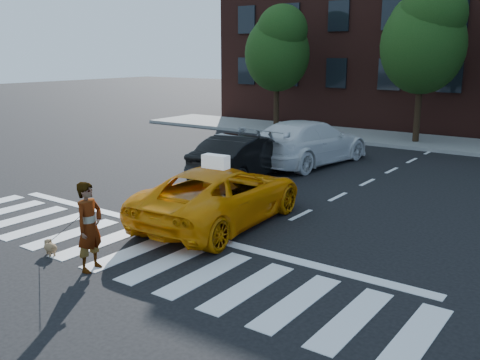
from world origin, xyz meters
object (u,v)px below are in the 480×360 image
object	(u,v)px
taxi	(221,195)
woman	(89,227)
black_sedan	(245,156)
white_suv	(308,142)
dog	(50,247)
tree_left	(278,46)
tree_mid	(424,35)

from	to	relation	value
taxi	woman	size ratio (longest dim) A/B	2.90
taxi	black_sedan	size ratio (longest dim) A/B	1.13
white_suv	dog	bearing A→B (deg)	96.65
tree_left	tree_mid	distance (m)	7.51
tree_mid	taxi	size ratio (longest dim) A/B	1.39
white_suv	black_sedan	bearing A→B (deg)	85.72
taxi	tree_mid	bearing A→B (deg)	-95.25
taxi	dog	size ratio (longest dim) A/B	10.23
white_suv	woman	world-z (taller)	woman
tree_mid	dog	xyz separation A→B (m)	(-1.83, -18.08, -4.68)
black_sedan	woman	world-z (taller)	woman
black_sedan	woman	size ratio (longest dim) A/B	2.57
taxi	black_sedan	bearing A→B (deg)	-66.12
taxi	black_sedan	xyz separation A→B (m)	(-2.29, 4.28, 0.04)
taxi	woman	distance (m)	3.83
woman	dog	world-z (taller)	woman
tree_left	woman	xyz separation A→B (m)	(7.03, -18.10, -3.56)
tree_left	tree_mid	bearing A→B (deg)	-0.00
tree_left	woman	distance (m)	19.74
dog	white_suv	bearing A→B (deg)	111.99
white_suv	tree_mid	bearing A→B (deg)	-99.94
dog	black_sedan	bearing A→B (deg)	116.45
tree_mid	woman	distance (m)	18.53
tree_mid	taxi	bearing A→B (deg)	-90.98
woman	tree_left	bearing A→B (deg)	10.85
taxi	woman	world-z (taller)	woman
white_suv	woman	size ratio (longest dim) A/B	3.27
black_sedan	white_suv	world-z (taller)	white_suv
taxi	woman	xyz separation A→B (m)	(-0.23, -3.82, 0.17)
tree_mid	black_sedan	xyz separation A→B (m)	(-2.53, -10.00, -4.11)
black_sedan	tree_mid	bearing A→B (deg)	-106.36
black_sedan	white_suv	xyz separation A→B (m)	(0.60, 3.27, 0.09)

